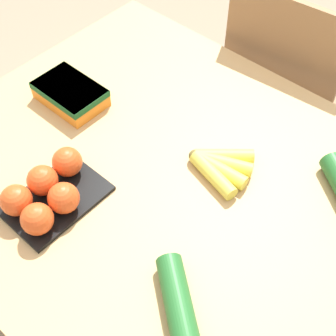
# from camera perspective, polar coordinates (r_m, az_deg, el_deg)

# --- Properties ---
(ground_plane) EXTENTS (12.00, 12.00, 0.00)m
(ground_plane) POSITION_cam_1_polar(r_m,az_deg,el_deg) (1.80, -0.00, -16.05)
(ground_plane) COLOR gray
(dining_table) EXTENTS (1.21, 0.99, 0.76)m
(dining_table) POSITION_cam_1_polar(r_m,az_deg,el_deg) (1.22, -0.00, -3.88)
(dining_table) COLOR tan
(dining_table) RESTS_ON ground_plane
(chair) EXTENTS (0.45, 0.43, 0.96)m
(chair) POSITION_cam_1_polar(r_m,az_deg,el_deg) (1.76, 13.86, 8.18)
(chair) COLOR #8E6642
(chair) RESTS_ON ground_plane
(banana_bunch) EXTENTS (0.16, 0.16, 0.04)m
(banana_bunch) POSITION_cam_1_polar(r_m,az_deg,el_deg) (1.14, 6.23, 0.30)
(banana_bunch) COLOR brown
(banana_bunch) RESTS_ON dining_table
(tomato_pack) EXTENTS (0.16, 0.23, 0.08)m
(tomato_pack) POSITION_cam_1_polar(r_m,az_deg,el_deg) (1.09, -14.48, -2.93)
(tomato_pack) COLOR black
(tomato_pack) RESTS_ON dining_table
(carrot_bag) EXTENTS (0.19, 0.13, 0.05)m
(carrot_bag) POSITION_cam_1_polar(r_m,az_deg,el_deg) (1.32, -11.84, 8.96)
(carrot_bag) COLOR orange
(carrot_bag) RESTS_ON dining_table
(cucumber_far) EXTENTS (0.22, 0.19, 0.05)m
(cucumber_far) POSITION_cam_1_polar(r_m,az_deg,el_deg) (0.94, 1.51, -17.35)
(cucumber_far) COLOR #236028
(cucumber_far) RESTS_ON dining_table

